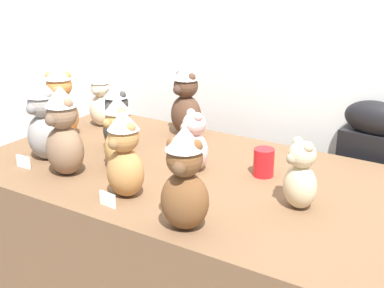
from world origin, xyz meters
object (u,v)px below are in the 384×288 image
(teddy_bear_sand, at_px, (300,176))
(teddy_bear_caramel, at_px, (124,155))
(teddy_bear_mocha, at_px, (63,132))
(teddy_bear_charcoal, at_px, (117,117))
(teddy_bear_honey, at_px, (119,134))
(display_table, at_px, (192,255))
(teddy_bear_ginger, at_px, (60,101))
(party_cup_red, at_px, (264,162))
(teddy_bear_ash, at_px, (43,120))
(teddy_bear_cream, at_px, (101,99))
(instrument_case, at_px, (365,204))
(teddy_bear_blush, at_px, (194,143))
(teddy_bear_cocoa, at_px, (186,100))
(teddy_bear_chestnut, at_px, (185,180))

(teddy_bear_sand, bearing_deg, teddy_bear_caramel, -123.28)
(teddy_bear_caramel, height_order, teddy_bear_mocha, teddy_bear_mocha)
(teddy_bear_charcoal, bearing_deg, teddy_bear_honey, -48.05)
(display_table, height_order, teddy_bear_ginger, teddy_bear_ginger)
(teddy_bear_ginger, height_order, party_cup_red, teddy_bear_ginger)
(display_table, relative_size, teddy_bear_mocha, 5.00)
(teddy_bear_ginger, xyz_separation_m, teddy_bear_ash, (0.15, -0.24, -0.00))
(display_table, relative_size, teddy_bear_honey, 5.88)
(teddy_bear_cream, bearing_deg, teddy_bear_sand, -24.29)
(teddy_bear_sand, distance_m, teddy_bear_honey, 0.73)
(instrument_case, xyz_separation_m, teddy_bear_ginger, (-1.28, -0.57, 0.43))
(teddy_bear_ash, bearing_deg, teddy_bear_mocha, -16.99)
(teddy_bear_caramel, relative_size, teddy_bear_blush, 1.29)
(teddy_bear_caramel, bearing_deg, party_cup_red, 58.61)
(teddy_bear_ash, bearing_deg, teddy_bear_cream, 106.31)
(teddy_bear_honey, xyz_separation_m, teddy_bear_caramel, (0.18, -0.18, 0.01))
(teddy_bear_ginger, bearing_deg, teddy_bear_honey, -50.10)
(teddy_bear_ash, xyz_separation_m, teddy_bear_cocoa, (0.33, 0.57, -0.00))
(teddy_bear_cream, height_order, party_cup_red, teddy_bear_cream)
(instrument_case, xyz_separation_m, teddy_bear_blush, (-0.55, -0.59, 0.37))
(teddy_bear_chestnut, height_order, teddy_bear_ginger, teddy_bear_ginger)
(display_table, xyz_separation_m, teddy_bear_chestnut, (0.22, -0.39, 0.54))
(teddy_bear_charcoal, xyz_separation_m, teddy_bear_ash, (-0.19, -0.24, 0.02))
(teddy_bear_ginger, xyz_separation_m, teddy_bear_caramel, (0.66, -0.35, -0.02))
(teddy_bear_ash, distance_m, teddy_bear_mocha, 0.20)
(teddy_bear_cream, xyz_separation_m, teddy_bear_blush, (0.69, -0.24, -0.02))
(party_cup_red, bearing_deg, teddy_bear_mocha, -149.38)
(instrument_case, bearing_deg, teddy_bear_cocoa, -156.57)
(teddy_bear_chestnut, bearing_deg, teddy_bear_mocha, 154.74)
(teddy_bear_honey, bearing_deg, teddy_bear_charcoal, 155.61)
(teddy_bear_cocoa, bearing_deg, teddy_bear_cream, -151.94)
(teddy_bear_caramel, bearing_deg, display_table, 80.62)
(teddy_bear_charcoal, relative_size, party_cup_red, 2.74)
(teddy_bear_blush, xyz_separation_m, teddy_bear_cocoa, (-0.26, 0.35, 0.05))
(display_table, relative_size, teddy_bear_chestnut, 5.19)
(teddy_bear_charcoal, height_order, teddy_bear_cocoa, teddy_bear_cocoa)
(teddy_bear_honey, bearing_deg, teddy_bear_ginger, -174.54)
(teddy_bear_chestnut, distance_m, teddy_bear_blush, 0.47)
(teddy_bear_blush, distance_m, party_cup_red, 0.28)
(teddy_bear_sand, height_order, teddy_bear_mocha, teddy_bear_mocha)
(teddy_bear_ash, height_order, teddy_bear_cocoa, teddy_bear_ash)
(teddy_bear_sand, xyz_separation_m, teddy_bear_blush, (-0.47, 0.09, 0.00))
(teddy_bear_sand, bearing_deg, teddy_bear_chestnut, -94.04)
(teddy_bear_caramel, height_order, teddy_bear_blush, teddy_bear_caramel)
(display_table, distance_m, teddy_bear_honey, 0.60)
(teddy_bear_blush, relative_size, party_cup_red, 2.23)
(teddy_bear_ginger, bearing_deg, teddy_bear_cream, 46.29)
(teddy_bear_chestnut, distance_m, teddy_bear_cream, 1.12)
(teddy_bear_cream, bearing_deg, teddy_bear_ginger, -111.18)
(teddy_bear_honey, height_order, party_cup_red, teddy_bear_honey)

